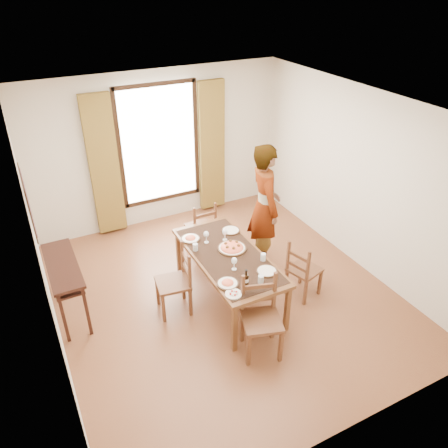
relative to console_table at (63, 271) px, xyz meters
name	(u,v)px	position (x,y,z in m)	size (l,w,h in m)	color
ground	(223,293)	(2.03, -0.60, -0.68)	(5.00, 5.00, 0.00)	#5D2C1D
room_shell	(219,195)	(2.03, -0.47, 0.86)	(4.60, 5.10, 2.74)	beige
console_table	(63,271)	(0.00, 0.00, 0.00)	(0.38, 1.20, 0.80)	black
dining_table	(228,259)	(2.04, -0.73, 0.01)	(0.88, 1.92, 0.76)	brown
chair_west	(175,283)	(1.31, -0.61, -0.23)	(0.48, 0.48, 0.97)	brown
chair_north	(202,229)	(2.20, 0.52, -0.25)	(0.42, 0.42, 0.94)	brown
chair_south	(261,319)	(1.95, -1.75, -0.21)	(0.57, 0.57, 1.02)	brown
chair_east	(303,271)	(3.01, -1.13, -0.27)	(0.49, 0.49, 0.90)	brown
man	(265,206)	(2.96, -0.15, 0.30)	(0.61, 0.80, 1.97)	#999CA1
plate_sw	(228,282)	(1.74, -1.28, 0.10)	(0.27, 0.27, 0.05)	silver
plate_se	(267,270)	(2.30, -1.29, 0.10)	(0.27, 0.27, 0.05)	silver
plate_nw	(190,238)	(1.73, -0.15, 0.10)	(0.27, 0.27, 0.05)	silver
plate_ne	(231,230)	(2.35, -0.21, 0.10)	(0.27, 0.27, 0.05)	silver
pasta_platter	(232,246)	(2.14, -0.63, 0.12)	(0.40, 0.40, 0.10)	red
caprese_plate	(233,293)	(1.71, -1.49, 0.09)	(0.20, 0.20, 0.04)	silver
wine_glass_a	(234,264)	(1.95, -1.06, 0.16)	(0.08, 0.08, 0.18)	white
wine_glass_b	(225,234)	(2.16, -0.38, 0.16)	(0.08, 0.08, 0.18)	white
wine_glass_c	(206,237)	(1.90, -0.32, 0.16)	(0.08, 0.08, 0.18)	white
tumbler_a	(263,257)	(2.39, -1.05, 0.12)	(0.07, 0.07, 0.10)	silver
tumbler_b	(195,247)	(1.69, -0.43, 0.12)	(0.07, 0.07, 0.10)	silver
tumbler_c	(261,279)	(2.12, -1.44, 0.12)	(0.07, 0.07, 0.10)	silver
wine_bottle	(246,278)	(1.92, -1.42, 0.20)	(0.07, 0.07, 0.25)	black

